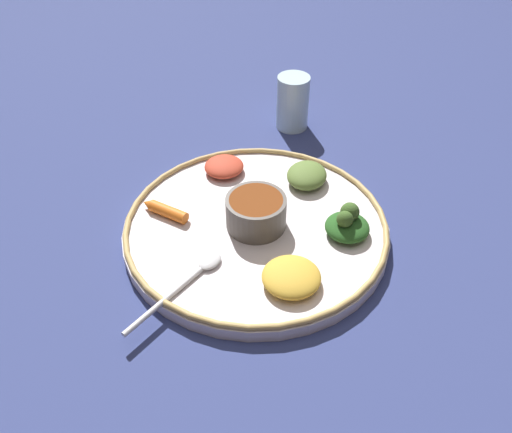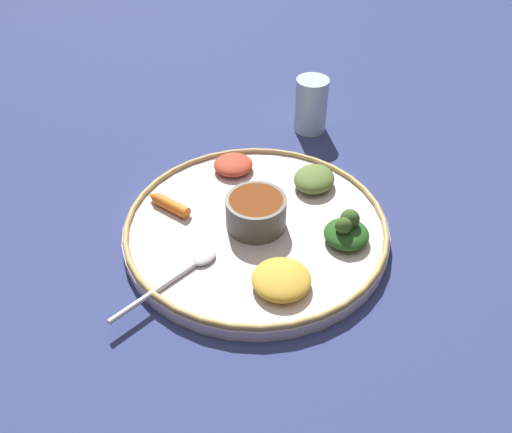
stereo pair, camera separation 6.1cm
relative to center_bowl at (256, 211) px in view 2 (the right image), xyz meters
name	(u,v)px [view 2 (the right image)]	position (x,y,z in m)	size (l,w,h in m)	color
ground_plane	(256,234)	(0.00, 0.00, -0.04)	(2.40, 2.40, 0.00)	navy
platter	(256,229)	(0.00, 0.00, -0.03)	(0.36, 0.36, 0.02)	silver
platter_rim	(256,223)	(0.00, 0.00, -0.02)	(0.36, 0.36, 0.01)	tan
center_bowl	(256,211)	(0.00, 0.00, 0.00)	(0.08, 0.08, 0.04)	#4C4742
spoon	(182,273)	(0.05, -0.12, -0.02)	(0.07, 0.16, 0.01)	silver
greens_pile	(347,231)	(0.08, 0.10, -0.01)	(0.08, 0.08, 0.04)	#23511E
carrot_near_spoon	(168,204)	(-0.08, -0.10, -0.02)	(0.07, 0.05, 0.02)	orange
mound_berbere_red	(233,165)	(-0.13, 0.02, -0.01)	(0.06, 0.06, 0.02)	#B73D28
mound_lentil_yellow	(281,279)	(0.11, -0.02, -0.01)	(0.07, 0.07, 0.02)	gold
mound_collards	(314,179)	(-0.04, 0.11, -0.01)	(0.07, 0.06, 0.03)	#567033
drinking_glass	(311,108)	(-0.21, 0.20, 0.00)	(0.06, 0.06, 0.10)	silver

